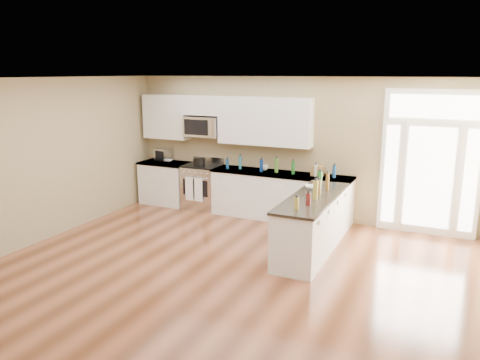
# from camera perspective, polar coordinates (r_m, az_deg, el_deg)

# --- Properties ---
(ground) EXTENTS (8.00, 8.00, 0.00)m
(ground) POSITION_cam_1_polar(r_m,az_deg,el_deg) (6.33, -5.61, -14.15)
(ground) COLOR #5A2F19
(room_shell) EXTENTS (8.00, 8.00, 8.00)m
(room_shell) POSITION_cam_1_polar(r_m,az_deg,el_deg) (5.75, -5.99, 1.17)
(room_shell) COLOR #9C8B63
(room_shell) RESTS_ON ground
(back_cabinet_left) EXTENTS (1.10, 0.66, 0.94)m
(back_cabinet_left) POSITION_cam_1_polar(r_m,az_deg,el_deg) (10.57, -9.03, -0.49)
(back_cabinet_left) COLOR white
(back_cabinet_left) RESTS_ON ground
(back_cabinet_right) EXTENTS (2.85, 0.66, 0.94)m
(back_cabinet_right) POSITION_cam_1_polar(r_m,az_deg,el_deg) (9.38, 4.93, -2.13)
(back_cabinet_right) COLOR white
(back_cabinet_right) RESTS_ON ground
(peninsula_cabinet) EXTENTS (0.69, 2.32, 0.94)m
(peninsula_cabinet) POSITION_cam_1_polar(r_m,az_deg,el_deg) (7.74, 8.80, -5.57)
(peninsula_cabinet) COLOR white
(peninsula_cabinet) RESTS_ON ground
(upper_cabinet_left) EXTENTS (1.04, 0.33, 0.95)m
(upper_cabinet_left) POSITION_cam_1_polar(r_m,az_deg,el_deg) (10.46, -8.93, 7.63)
(upper_cabinet_left) COLOR white
(upper_cabinet_left) RESTS_ON room_shell
(upper_cabinet_right) EXTENTS (1.94, 0.33, 0.95)m
(upper_cabinet_right) POSITION_cam_1_polar(r_m,az_deg,el_deg) (9.38, 3.01, 7.16)
(upper_cabinet_right) COLOR white
(upper_cabinet_right) RESTS_ON room_shell
(upper_cabinet_short) EXTENTS (0.82, 0.33, 0.40)m
(upper_cabinet_short) POSITION_cam_1_polar(r_m,az_deg,el_deg) (9.95, -4.46, 9.06)
(upper_cabinet_short) COLOR white
(upper_cabinet_short) RESTS_ON room_shell
(microwave) EXTENTS (0.78, 0.41, 0.42)m
(microwave) POSITION_cam_1_polar(r_m,az_deg,el_deg) (9.96, -4.53, 6.52)
(microwave) COLOR silver
(microwave) RESTS_ON room_shell
(entry_door) EXTENTS (1.70, 0.10, 2.60)m
(entry_door) POSITION_cam_1_polar(r_m,az_deg,el_deg) (8.93, 22.18, 1.87)
(entry_door) COLOR white
(entry_door) RESTS_ON ground
(kitchen_range) EXTENTS (0.76, 0.68, 1.08)m
(kitchen_range) POSITION_cam_1_polar(r_m,az_deg,el_deg) (10.08, -4.60, -0.79)
(kitchen_range) COLOR silver
(kitchen_range) RESTS_ON ground
(stockpot) EXTENTS (0.32, 0.32, 0.19)m
(stockpot) POSITION_cam_1_polar(r_m,az_deg,el_deg) (9.88, -4.97, 2.25)
(stockpot) COLOR black
(stockpot) RESTS_ON kitchen_range
(toaster_oven) EXTENTS (0.36, 0.31, 0.27)m
(toaster_oven) POSITION_cam_1_polar(r_m,az_deg,el_deg) (10.62, -9.40, 3.07)
(toaster_oven) COLOR silver
(toaster_oven) RESTS_ON back_cabinet_left
(cardboard_box) EXTENTS (0.25, 0.19, 0.19)m
(cardboard_box) POSITION_cam_1_polar(r_m,az_deg,el_deg) (9.08, 9.42, 1.13)
(cardboard_box) COLOR brown
(cardboard_box) RESTS_ON back_cabinet_right
(bowl_left) EXTENTS (0.19, 0.19, 0.04)m
(bowl_left) POSITION_cam_1_polar(r_m,az_deg,el_deg) (10.50, -8.69, 2.34)
(bowl_left) COLOR white
(bowl_left) RESTS_ON back_cabinet_left
(bowl_peninsula) EXTENTS (0.25, 0.25, 0.06)m
(bowl_peninsula) POSITION_cam_1_polar(r_m,az_deg,el_deg) (8.06, 8.61, -0.85)
(bowl_peninsula) COLOR white
(bowl_peninsula) RESTS_ON peninsula_cabinet
(cup_counter) EXTENTS (0.15, 0.15, 0.10)m
(cup_counter) POSITION_cam_1_polar(r_m,az_deg,el_deg) (9.50, 3.03, 1.53)
(cup_counter) COLOR white
(cup_counter) RESTS_ON back_cabinet_right
(counter_bottles) EXTENTS (2.39, 2.39, 0.31)m
(counter_bottles) POSITION_cam_1_polar(r_m,az_deg,el_deg) (8.37, 6.93, 0.40)
(counter_bottles) COLOR #19591E
(counter_bottles) RESTS_ON back_cabinet_right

